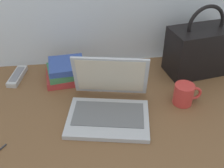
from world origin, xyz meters
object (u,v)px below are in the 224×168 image
Objects in this scene: book_stack at (67,71)px; coffee_mug at (184,93)px; handbag at (200,50)px; laptop at (109,103)px; remote_control_near at (17,76)px.

coffee_mug is at bearing -25.42° from book_stack.
coffee_mug is 0.28m from handbag.
laptop reaches higher than book_stack.
laptop is 1.70× the size of book_stack.
remote_control_near is (-0.71, 0.26, -0.03)m from coffee_mug.
laptop is at bearing -150.95° from handbag.
coffee_mug is at bearing -20.26° from remote_control_near.
remote_control_near is at bearing 144.14° from laptop.
remote_control_near is 0.87m from handbag.
remote_control_near is at bearing 171.25° from book_stack.
coffee_mug is (0.31, 0.03, -0.00)m from laptop.
remote_control_near is 0.50× the size of handbag.
remote_control_near is 0.81× the size of book_stack.
laptop is 2.98× the size of coffee_mug.
book_stack reaches higher than remote_control_near.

